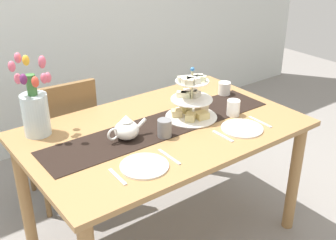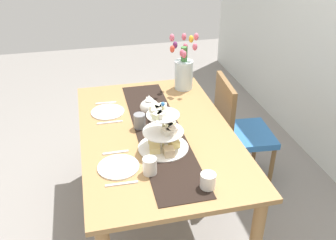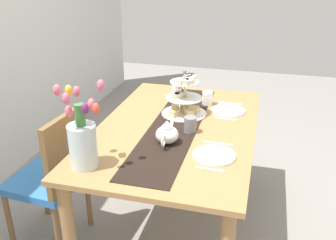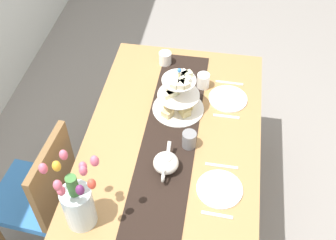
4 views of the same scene
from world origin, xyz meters
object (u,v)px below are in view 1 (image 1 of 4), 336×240
tulip_vase (35,108)px  tiered_cake_stand (192,101)px  fork_left (117,177)px  chair_left (62,137)px  knife_left (169,157)px  fork_right (223,136)px  knife_right (260,122)px  mug_grey (165,128)px  teapot (126,129)px  dinner_plate_left (144,166)px  mug_white_text (233,108)px  dining_table (163,144)px  dinner_plate_right (242,128)px  cream_jug (224,89)px

tulip_vase → tiered_cake_stand: bearing=-23.0°
tulip_vase → fork_left: tulip_vase is taller
chair_left → knife_left: 1.03m
tulip_vase → fork_right: (0.77, -0.62, -0.15)m
knife_right → mug_grey: 0.57m
teapot → fork_left: teapot is taller
dinner_plate_left → knife_right: bearing=0.0°
mug_grey → mug_white_text: bearing=-3.0°
chair_left → dining_table: bearing=-65.8°
mug_grey → mug_white_text: 0.48m
fork_left → mug_white_text: mug_white_text is taller
dinner_plate_right → cream_jug: bearing=57.6°
teapot → fork_left: size_ratio=1.59×
knife_left → knife_right: same height
fork_right → dinner_plate_right: bearing=0.0°
dinner_plate_right → knife_right: bearing=0.0°
teapot → tulip_vase: (-0.35, 0.34, 0.09)m
dining_table → dinner_plate_left: bearing=-138.4°
fork_right → mug_grey: 0.31m
dinner_plate_left → fork_left: dinner_plate_left is taller
knife_left → dinner_plate_right: dinner_plate_right is taller
knife_right → mug_grey: (-0.54, 0.18, 0.05)m
knife_left → knife_right: 0.65m
dining_table → tiered_cake_stand: tiered_cake_stand is taller
mug_grey → fork_right: bearing=-36.8°
mug_white_text → fork_left: bearing=-169.7°
tulip_vase → fork_right: 1.00m
tulip_vase → cream_jug: bearing=-9.3°
teapot → cream_jug: teapot is taller
chair_left → cream_jug: size_ratio=10.71×
tulip_vase → mug_grey: 0.69m
teapot → tulip_vase: bearing=135.8°
tulip_vase → knife_left: bearing=-56.3°
dining_table → fork_right: bearing=-56.7°
cream_jug → fork_right: 0.60m
teapot → cream_jug: size_ratio=2.80×
tulip_vase → fork_right: tulip_vase is taller
dining_table → mug_white_text: (0.42, -0.12, 0.16)m
dinner_plate_left → knife_right: 0.79m
mug_grey → mug_white_text: mug_grey is taller
dining_table → cream_jug: 0.64m
dinner_plate_left → cream_jug: bearing=24.9°
dinner_plate_left → dinner_plate_right: (0.65, 0.00, 0.00)m
chair_left → tulip_vase: 0.62m
dinner_plate_left → chair_left: bearing=90.0°
teapot → knife_left: 0.29m
teapot → dinner_plate_right: teapot is taller
dining_table → tulip_vase: tulip_vase is taller
mug_white_text → dining_table: bearing=163.8°
tiered_cake_stand → fork_right: (-0.02, -0.28, -0.10)m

